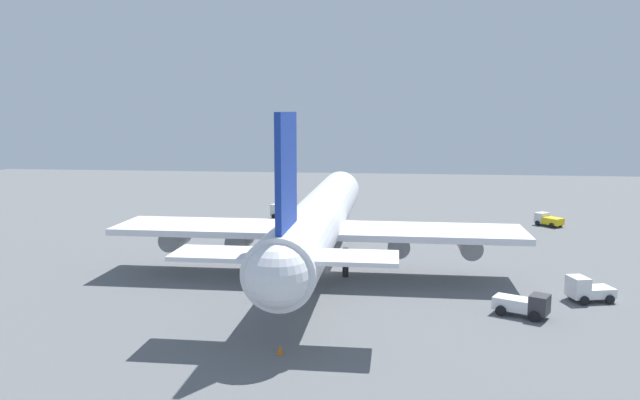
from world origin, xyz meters
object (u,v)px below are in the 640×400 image
cargo_airplane (320,219)px  catering_truck (587,289)px  cargo_loader (282,212)px  safety_cone_nose (318,226)px  safety_cone_tail (280,350)px  maintenance_van (548,220)px  baggage_tug (524,304)px

cargo_airplane → catering_truck: size_ratio=12.21×
cargo_airplane → catering_truck: (-8.60, -27.47, -4.92)m
cargo_loader → safety_cone_nose: 11.08m
safety_cone_nose → safety_cone_tail: size_ratio=1.10×
maintenance_van → catering_truck: bearing=172.2°
cargo_airplane → safety_cone_nose: (26.11, 3.60, -5.72)m
cargo_airplane → safety_cone_nose: cargo_airplane is taller
maintenance_van → baggage_tug: baggage_tug is taller
cargo_loader → safety_cone_nose: cargo_loader is taller
cargo_airplane → baggage_tug: (-14.10, -20.40, -4.98)m
catering_truck → safety_cone_nose: (34.71, 31.06, -0.80)m
catering_truck → maintenance_van: size_ratio=1.01×
safety_cone_nose → catering_truck: bearing=-138.2°
safety_cone_tail → cargo_airplane: bearing=0.3°
cargo_airplane → safety_cone_tail: bearing=-179.7°
cargo_airplane → baggage_tug: 25.29m
safety_cone_nose → safety_cone_tail: 51.89m
maintenance_van → safety_cone_tail: bearing=150.6°
cargo_loader → catering_truck: 57.63m
maintenance_van → baggage_tug: size_ratio=0.90×
cargo_airplane → maintenance_van: cargo_airplane is taller
maintenance_van → safety_cone_nose: size_ratio=6.31×
catering_truck → safety_cone_nose: 46.58m
cargo_loader → catering_truck: (-43.10, -38.26, 0.02)m
catering_truck → baggage_tug: (-5.50, 7.06, -0.06)m
baggage_tug → safety_cone_nose: size_ratio=7.00×
maintenance_van → safety_cone_tail: maintenance_van is taller
catering_truck → safety_cone_tail: 32.24m
cargo_loader → safety_cone_tail: cargo_loader is taller
maintenance_van → baggage_tug: 48.84m
baggage_tug → safety_cone_nose: bearing=30.8°
cargo_airplane → safety_cone_tail: cargo_airplane is taller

